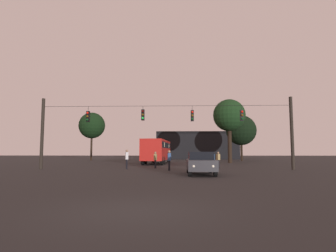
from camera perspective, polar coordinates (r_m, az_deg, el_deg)
The scene contains 13 objects.
ground_plane at distance 31.90m, azimuth 0.02°, elevation -8.01°, with size 168.00×168.00×0.00m, color black.
overhead_signal_span at distance 24.40m, azimuth -0.56°, elevation -0.36°, with size 22.07×0.44×6.27m.
city_bus at distance 36.62m, azimuth -2.24°, elevation -4.74°, with size 3.14×11.13×3.00m.
car_near_right at distance 19.10m, azimuth 6.67°, elevation -7.41°, with size 1.82×4.35×1.52m.
pedestrian_crossing_left at distance 22.91m, azimuth 0.25°, elevation -6.76°, with size 0.30×0.39×1.64m.
pedestrian_crossing_center at distance 25.64m, azimuth 9.17°, elevation -6.73°, with size 0.24×0.36×1.50m.
pedestrian_crossing_right at distance 26.95m, azimuth 10.19°, elevation -6.62°, with size 0.34×0.42×1.53m.
pedestrian_near_bus at distance 25.16m, azimuth -8.39°, elevation -6.47°, with size 0.33×0.41×1.71m.
pedestrian_trailing at distance 26.16m, azimuth -2.59°, elevation -6.73°, with size 0.28×0.38×1.53m.
corner_building at distance 63.52m, azimuth 5.69°, elevation -4.05°, with size 16.95×12.90×5.71m.
tree_left_silhouette at distance 51.18m, azimuth -15.23°, elevation 0.08°, with size 4.58×4.58×8.45m.
tree_behind_building at distance 49.03m, azimuth 14.66°, elevation -0.86°, with size 5.08×5.08×7.70m.
tree_right_far at distance 39.54m, azimuth 12.35°, elevation 2.05°, with size 4.43×4.43×8.76m.
Camera 1 is at (1.13, -7.35, 1.51)m, focal length 29.94 mm.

